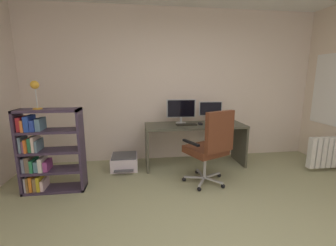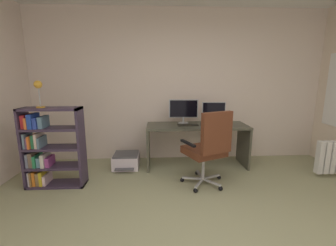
{
  "view_description": "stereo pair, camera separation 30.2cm",
  "coord_description": "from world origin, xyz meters",
  "views": [
    {
      "loc": [
        -0.69,
        -1.62,
        1.51
      ],
      "look_at": [
        -0.22,
        1.76,
        0.82
      ],
      "focal_mm": 24.11,
      "sensor_mm": 36.0,
      "label": 1
    },
    {
      "loc": [
        -0.39,
        -1.65,
        1.51
      ],
      "look_at": [
        -0.22,
        1.76,
        0.82
      ],
      "focal_mm": 24.11,
      "sensor_mm": 36.0,
      "label": 2
    }
  ],
  "objects": [
    {
      "name": "printer",
      "position": [
        -0.92,
        2.03,
        0.12
      ],
      "size": [
        0.43,
        0.51,
        0.24
      ],
      "color": "silver",
      "rests_on": "ground"
    },
    {
      "name": "keyboard",
      "position": [
        0.12,
        2.0,
        0.74
      ],
      "size": [
        0.34,
        0.14,
        0.02
      ],
      "primitive_type": "cube",
      "rotation": [
        0.0,
        0.0,
        0.03
      ],
      "color": "black",
      "rests_on": "desk"
    },
    {
      "name": "bookshelf",
      "position": [
        -1.91,
        1.42,
        0.54
      ],
      "size": [
        0.79,
        0.28,
        1.12
      ],
      "color": "#3B2D44",
      "rests_on": "ground"
    },
    {
      "name": "wall_back",
      "position": [
        0.0,
        2.52,
        1.35
      ],
      "size": [
        5.25,
        0.1,
        2.7
      ],
      "primitive_type": "cube",
      "color": "silver",
      "rests_on": "ground"
    },
    {
      "name": "desk",
      "position": [
        0.29,
        2.06,
        0.55
      ],
      "size": [
        1.69,
        0.6,
        0.73
      ],
      "color": "#49493B",
      "rests_on": "ground"
    },
    {
      "name": "monitor_main",
      "position": [
        0.07,
        2.19,
        0.97
      ],
      "size": [
        0.5,
        0.18,
        0.42
      ],
      "color": "#B2B5B7",
      "rests_on": "desk"
    },
    {
      "name": "desk_lamp",
      "position": [
        -1.94,
        1.42,
        1.37
      ],
      "size": [
        0.11,
        0.11,
        0.36
      ],
      "color": "gold",
      "rests_on": "bookshelf"
    },
    {
      "name": "computer_mouse",
      "position": [
        0.37,
        2.01,
        0.74
      ],
      "size": [
        0.07,
        0.1,
        0.03
      ],
      "primitive_type": "cube",
      "rotation": [
        0.0,
        0.0,
        -0.07
      ],
      "color": "black",
      "rests_on": "desk"
    },
    {
      "name": "office_chair",
      "position": [
        0.31,
        1.27,
        0.59
      ],
      "size": [
        0.66,
        0.7,
        1.09
      ],
      "color": "#B7BABC",
      "rests_on": "ground"
    },
    {
      "name": "monitor_secondary",
      "position": [
        0.6,
        2.19,
        0.95
      ],
      "size": [
        0.41,
        0.18,
        0.37
      ],
      "color": "#B2B5B7",
      "rests_on": "desk"
    }
  ]
}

